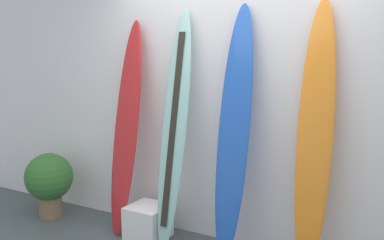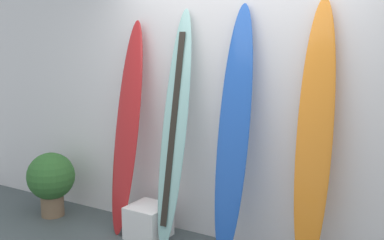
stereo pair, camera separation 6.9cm
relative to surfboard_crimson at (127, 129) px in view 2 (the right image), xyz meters
The scene contains 7 objects.
wall_back 1.17m from the surfboard_crimson, 18.89° to the left, with size 7.20×0.20×2.80m, color silver.
surfboard_crimson is the anchor object (origin of this frame).
surfboard_seafoam 0.54m from the surfboard_crimson, ahead, with size 0.25×0.49×2.13m.
surfboard_cobalt 1.11m from the surfboard_crimson, ahead, with size 0.29×0.41×2.15m.
surfboard_sunset 1.76m from the surfboard_crimson, ahead, with size 0.28×0.28×2.16m.
display_block_left 0.90m from the surfboard_crimson, 10.92° to the right, with size 0.36×0.36×0.31m.
potted_plant 1.12m from the surfboard_crimson, behind, with size 0.50×0.50×0.69m.
Camera 2 is at (1.56, -2.28, 1.79)m, focal length 40.77 mm.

